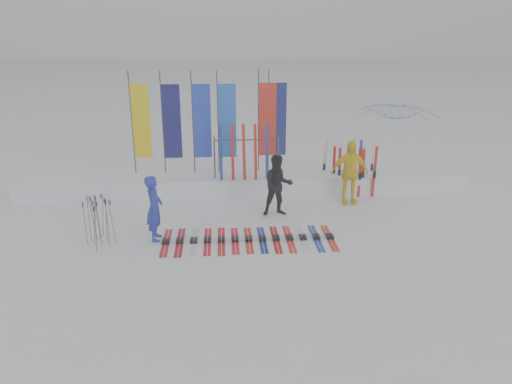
{
  "coord_description": "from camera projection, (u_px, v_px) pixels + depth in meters",
  "views": [
    {
      "loc": [
        -0.66,
        -10.64,
        5.29
      ],
      "look_at": [
        0.2,
        1.6,
        1.0
      ],
      "focal_mm": 35.0,
      "sensor_mm": 36.0,
      "label": 1
    }
  ],
  "objects": [
    {
      "name": "ski_rack",
      "position": [
        247.0,
        152.0,
        15.31
      ],
      "size": [
        2.04,
        0.8,
        1.23
      ],
      "color": "#383A3F",
      "rests_on": "ground"
    },
    {
      "name": "tent_canopy",
      "position": [
        393.0,
        141.0,
        16.76
      ],
      "size": [
        3.0,
        3.06,
        2.73
      ],
      "primitive_type": "imported",
      "rotation": [
        0.0,
        0.0,
        -0.01
      ],
      "color": "white",
      "rests_on": "ground"
    },
    {
      "name": "feather_flags",
      "position": [
        214.0,
        121.0,
        15.57
      ],
      "size": [
        4.84,
        0.19,
        3.2
      ],
      "color": "#383A3F",
      "rests_on": "ground"
    },
    {
      "name": "ground",
      "position": [
        252.0,
        254.0,
        11.81
      ],
      "size": [
        120.0,
        120.0,
        0.0
      ],
      "primitive_type": "plane",
      "color": "white",
      "rests_on": "ground"
    },
    {
      "name": "pole_cluster",
      "position": [
        98.0,
        221.0,
        12.2
      ],
      "size": [
        0.71,
        0.88,
        1.24
      ],
      "color": "#595B60",
      "rests_on": "ground"
    },
    {
      "name": "person_yellow",
      "position": [
        349.0,
        172.0,
        14.79
      ],
      "size": [
        1.13,
        0.49,
        1.91
      ],
      "primitive_type": "imported",
      "rotation": [
        0.0,
        0.0,
        0.02
      ],
      "color": "yellow",
      "rests_on": "ground"
    },
    {
      "name": "snow_bank",
      "position": [
        243.0,
        182.0,
        16.04
      ],
      "size": [
        14.0,
        1.6,
        0.6
      ],
      "primitive_type": "cube",
      "color": "white",
      "rests_on": "ground"
    },
    {
      "name": "ski_row",
      "position": [
        248.0,
        239.0,
        12.52
      ],
      "size": [
        4.29,
        1.69,
        0.07
      ],
      "color": "red",
      "rests_on": "ground"
    },
    {
      "name": "person_black",
      "position": [
        278.0,
        186.0,
        13.9
      ],
      "size": [
        0.91,
        0.74,
        1.74
      ],
      "primitive_type": "imported",
      "rotation": [
        0.0,
        0.0,
        0.1
      ],
      "color": "black",
      "rests_on": "ground"
    },
    {
      "name": "person_blue",
      "position": [
        154.0,
        208.0,
        12.34
      ],
      "size": [
        0.41,
        0.62,
        1.68
      ],
      "primitive_type": "imported",
      "rotation": [
        0.0,
        0.0,
        1.55
      ],
      "color": "#1B2DA1",
      "rests_on": "ground"
    },
    {
      "name": "upright_skis",
      "position": [
        354.0,
        169.0,
        15.75
      ],
      "size": [
        1.62,
        1.08,
        1.65
      ],
      "color": "red",
      "rests_on": "ground"
    }
  ]
}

